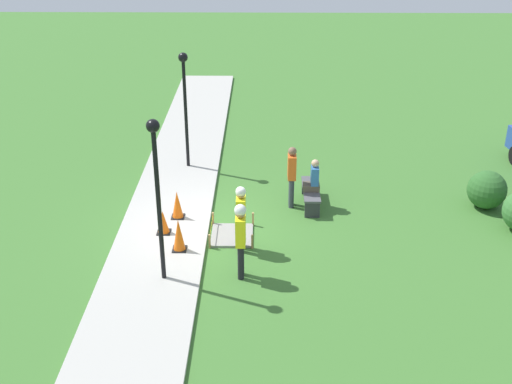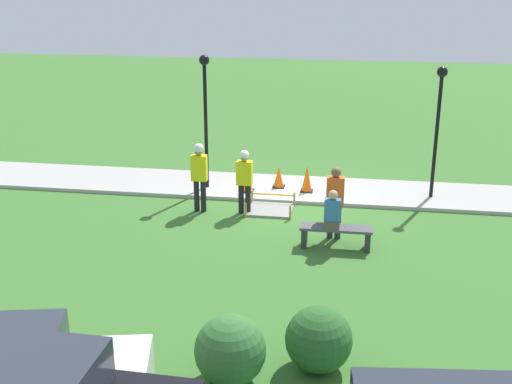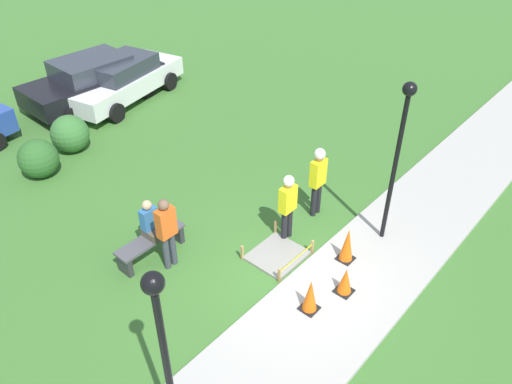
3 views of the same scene
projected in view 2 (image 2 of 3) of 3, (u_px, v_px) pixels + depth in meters
The scene contains 15 objects.
ground_plane at pixel (287, 204), 17.26m from camera, with size 60.00×60.00×0.00m, color #3D702D.
sidewalk at pixel (292, 189), 18.31m from camera, with size 28.00×2.27×0.10m.
wet_concrete_patch at pixel (270, 210), 16.74m from camera, with size 1.19×1.09×0.37m.
traffic_cone_near_patch at pixel (307, 179), 17.83m from camera, with size 0.34×0.34×0.74m.
traffic_cone_far_patch at pixel (279, 177), 18.22m from camera, with size 0.34×0.34×0.61m.
traffic_cone_sidewalk_edge at pixel (247, 177), 17.84m from camera, with size 0.34×0.34×0.82m.
park_bench at pixel (336, 233), 14.43m from camera, with size 1.62×0.44×0.50m.
person_seated_on_bench at pixel (332, 213), 14.23m from camera, with size 0.36×0.44×0.89m.
worker_supervisor at pixel (199, 171), 16.39m from camera, with size 0.40×0.26×1.82m.
worker_assistant at pixel (244, 177), 16.28m from camera, with size 0.40×0.24×1.69m.
bystander_in_orange_shirt at pixel (335, 199), 14.73m from camera, with size 0.40×0.23×1.73m.
lamppost_near at pixel (205, 102), 17.55m from camera, with size 0.28×0.28×3.72m.
lamppost_far at pixel (439, 112), 16.77m from camera, with size 0.28×0.28×3.53m.
shrub_rounded_near at pixel (319, 339), 9.93m from camera, with size 1.05×1.05×1.05m.
shrub_rounded_mid at pixel (230, 350), 9.61m from camera, with size 1.09×1.09×1.09m.
Camera 2 is at (-1.73, 16.15, 5.92)m, focal length 45.00 mm.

